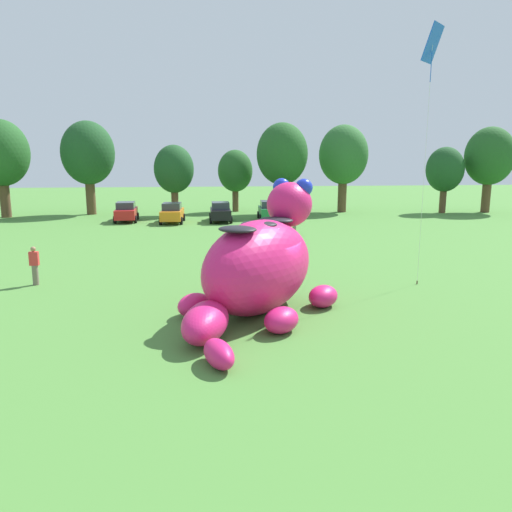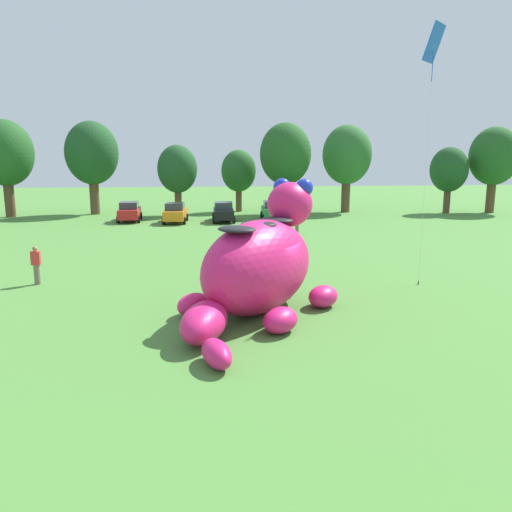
% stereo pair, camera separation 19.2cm
% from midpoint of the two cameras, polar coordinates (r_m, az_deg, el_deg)
% --- Properties ---
extents(ground_plane, '(160.00, 160.00, 0.00)m').
position_cam_midpoint_polar(ground_plane, '(18.45, 1.01, -6.12)').
color(ground_plane, '#4C8438').
extents(giant_inflatable_creature, '(6.42, 8.95, 4.69)m').
position_cam_midpoint_polar(giant_inflatable_creature, '(17.79, 0.06, -1.05)').
color(giant_inflatable_creature, '#E01E6B').
rests_on(giant_inflatable_creature, ground).
extents(car_red, '(2.11, 4.19, 1.72)m').
position_cam_midpoint_polar(car_red, '(45.10, -14.78, 4.93)').
color(car_red, red).
rests_on(car_red, ground).
extents(car_orange, '(2.09, 4.17, 1.72)m').
position_cam_midpoint_polar(car_orange, '(43.36, -9.71, 4.90)').
color(car_orange, orange).
rests_on(car_orange, ground).
extents(car_black, '(1.96, 4.11, 1.72)m').
position_cam_midpoint_polar(car_black, '(43.60, -4.23, 5.07)').
color(car_black, black).
rests_on(car_black, ground).
extents(car_green, '(2.07, 4.17, 1.72)m').
position_cam_midpoint_polar(car_green, '(44.78, 1.39, 5.26)').
color(car_green, '#1E7238').
rests_on(car_green, ground).
extents(tree_left, '(5.06, 5.06, 8.97)m').
position_cam_midpoint_polar(tree_left, '(52.12, -27.32, 10.39)').
color(tree_left, brown).
rests_on(tree_left, ground).
extents(tree_mid_left, '(5.07, 5.07, 9.00)m').
position_cam_midpoint_polar(tree_mid_left, '(51.72, -18.81, 11.05)').
color(tree_mid_left, brown).
rests_on(tree_mid_left, ground).
extents(tree_centre_left, '(3.78, 3.78, 6.71)m').
position_cam_midpoint_polar(tree_centre_left, '(48.71, -9.50, 9.75)').
color(tree_centre_left, brown).
rests_on(tree_centre_left, ground).
extents(tree_centre, '(3.55, 3.55, 6.31)m').
position_cam_midpoint_polar(tree_centre, '(51.75, -2.50, 9.67)').
color(tree_centre, brown).
rests_on(tree_centre, ground).
extents(tree_centre_right, '(4.98, 4.98, 8.84)m').
position_cam_midpoint_polar(tree_centre_right, '(49.38, 2.90, 11.52)').
color(tree_centre_right, brown).
rests_on(tree_centre_right, ground).
extents(tree_mid_right, '(4.94, 4.94, 8.77)m').
position_cam_midpoint_polar(tree_mid_right, '(51.97, 9.89, 11.30)').
color(tree_mid_right, brown).
rests_on(tree_mid_right, ground).
extents(tree_right, '(3.70, 3.70, 6.57)m').
position_cam_midpoint_polar(tree_right, '(53.84, 20.75, 9.21)').
color(tree_right, brown).
rests_on(tree_right, ground).
extents(tree_far_right, '(4.82, 4.82, 8.56)m').
position_cam_midpoint_polar(tree_far_right, '(56.04, 25.12, 10.27)').
color(tree_far_right, brown).
rests_on(tree_far_right, ground).
extents(spectator_near_inflatable, '(0.38, 0.26, 1.71)m').
position_cam_midpoint_polar(spectator_near_inflatable, '(36.80, 4.28, 3.92)').
color(spectator_near_inflatable, '#726656').
rests_on(spectator_near_inflatable, ground).
extents(spectator_mid_field, '(0.38, 0.26, 1.71)m').
position_cam_midpoint_polar(spectator_mid_field, '(23.81, -24.25, -1.04)').
color(spectator_mid_field, '#726656').
rests_on(spectator_mid_field, ground).
extents(tethered_flying_kite, '(1.13, 1.13, 10.76)m').
position_cam_midpoint_polar(tethered_flying_kite, '(22.90, 19.32, 21.56)').
color(tethered_flying_kite, brown).
rests_on(tethered_flying_kite, ground).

